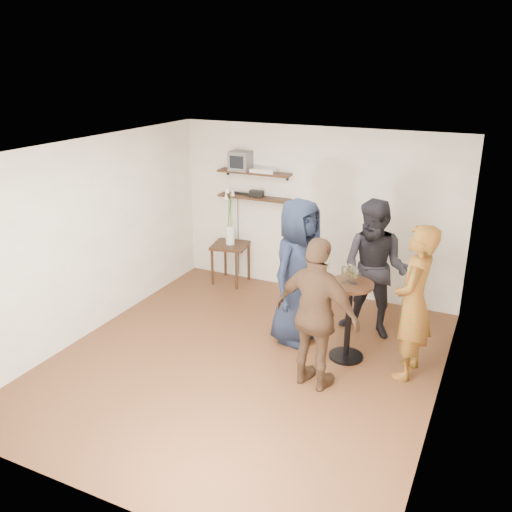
{
  "coord_description": "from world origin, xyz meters",
  "views": [
    {
      "loc": [
        2.64,
        -5.2,
        3.51
      ],
      "look_at": [
        -0.03,
        0.4,
        1.26
      ],
      "focal_mm": 38.0,
      "sensor_mm": 36.0,
      "label": 1
    }
  ],
  "objects_px": {
    "crt_monitor": "(241,161)",
    "person_plaid": "(413,303)",
    "dvd_deck": "(264,170)",
    "person_dark": "(374,270)",
    "drinks_table": "(349,310)",
    "person_navy": "(298,272)",
    "person_brown": "(317,315)",
    "radio": "(256,194)",
    "side_table": "(230,250)"
  },
  "relations": [
    {
      "from": "crt_monitor",
      "to": "person_plaid",
      "type": "relative_size",
      "value": 0.17
    },
    {
      "from": "dvd_deck",
      "to": "person_dark",
      "type": "xyz_separation_m",
      "value": [
        2.03,
        -0.97,
        -0.97
      ]
    },
    {
      "from": "crt_monitor",
      "to": "drinks_table",
      "type": "distance_m",
      "value": 3.2
    },
    {
      "from": "crt_monitor",
      "to": "person_navy",
      "type": "bearing_deg",
      "value": -44.01
    },
    {
      "from": "person_plaid",
      "to": "person_brown",
      "type": "relative_size",
      "value": 1.04
    },
    {
      "from": "dvd_deck",
      "to": "crt_monitor",
      "type": "bearing_deg",
      "value": 180.0
    },
    {
      "from": "person_navy",
      "to": "person_brown",
      "type": "height_order",
      "value": "person_navy"
    },
    {
      "from": "dvd_deck",
      "to": "person_brown",
      "type": "bearing_deg",
      "value": -54.34
    },
    {
      "from": "dvd_deck",
      "to": "person_plaid",
      "type": "distance_m",
      "value": 3.36
    },
    {
      "from": "person_plaid",
      "to": "person_brown",
      "type": "xyz_separation_m",
      "value": [
        -0.91,
        -0.69,
        -0.04
      ]
    },
    {
      "from": "drinks_table",
      "to": "person_dark",
      "type": "bearing_deg",
      "value": 81.79
    },
    {
      "from": "drinks_table",
      "to": "person_dark",
      "type": "height_order",
      "value": "person_dark"
    },
    {
      "from": "crt_monitor",
      "to": "drinks_table",
      "type": "relative_size",
      "value": 0.32
    },
    {
      "from": "dvd_deck",
      "to": "radio",
      "type": "bearing_deg",
      "value": 180.0
    },
    {
      "from": "crt_monitor",
      "to": "dvd_deck",
      "type": "height_order",
      "value": "crt_monitor"
    },
    {
      "from": "side_table",
      "to": "person_brown",
      "type": "bearing_deg",
      "value": -44.95
    },
    {
      "from": "person_dark",
      "to": "person_brown",
      "type": "height_order",
      "value": "person_dark"
    },
    {
      "from": "drinks_table",
      "to": "crt_monitor",
      "type": "bearing_deg",
      "value": 143.56
    },
    {
      "from": "person_plaid",
      "to": "dvd_deck",
      "type": "bearing_deg",
      "value": -119.56
    },
    {
      "from": "dvd_deck",
      "to": "person_dark",
      "type": "distance_m",
      "value": 2.45
    },
    {
      "from": "drinks_table",
      "to": "person_plaid",
      "type": "height_order",
      "value": "person_plaid"
    },
    {
      "from": "dvd_deck",
      "to": "side_table",
      "type": "height_order",
      "value": "dvd_deck"
    },
    {
      "from": "crt_monitor",
      "to": "drinks_table",
      "type": "height_order",
      "value": "crt_monitor"
    },
    {
      "from": "person_brown",
      "to": "radio",
      "type": "bearing_deg",
      "value": -40.41
    },
    {
      "from": "drinks_table",
      "to": "person_dark",
      "type": "relative_size",
      "value": 0.54
    },
    {
      "from": "dvd_deck",
      "to": "person_plaid",
      "type": "height_order",
      "value": "dvd_deck"
    },
    {
      "from": "radio",
      "to": "person_plaid",
      "type": "bearing_deg",
      "value": -32.26
    },
    {
      "from": "person_plaid",
      "to": "person_brown",
      "type": "distance_m",
      "value": 1.14
    },
    {
      "from": "drinks_table",
      "to": "radio",
      "type": "bearing_deg",
      "value": 140.11
    },
    {
      "from": "crt_monitor",
      "to": "person_brown",
      "type": "bearing_deg",
      "value": -48.59
    },
    {
      "from": "side_table",
      "to": "person_navy",
      "type": "relative_size",
      "value": 0.35
    },
    {
      "from": "radio",
      "to": "person_navy",
      "type": "height_order",
      "value": "person_navy"
    },
    {
      "from": "person_navy",
      "to": "crt_monitor",
      "type": "bearing_deg",
      "value": 59.87
    },
    {
      "from": "crt_monitor",
      "to": "person_brown",
      "type": "height_order",
      "value": "crt_monitor"
    },
    {
      "from": "radio",
      "to": "dvd_deck",
      "type": "bearing_deg",
      "value": 0.0
    },
    {
      "from": "person_plaid",
      "to": "person_navy",
      "type": "bearing_deg",
      "value": -94.98
    },
    {
      "from": "crt_monitor",
      "to": "person_brown",
      "type": "distance_m",
      "value": 3.48
    },
    {
      "from": "person_dark",
      "to": "person_brown",
      "type": "distance_m",
      "value": 1.52
    },
    {
      "from": "side_table",
      "to": "person_plaid",
      "type": "relative_size",
      "value": 0.36
    },
    {
      "from": "radio",
      "to": "drinks_table",
      "type": "bearing_deg",
      "value": -39.89
    },
    {
      "from": "person_navy",
      "to": "side_table",
      "type": "bearing_deg",
      "value": 65.36
    },
    {
      "from": "person_plaid",
      "to": "person_dark",
      "type": "distance_m",
      "value": 1.03
    },
    {
      "from": "drinks_table",
      "to": "person_brown",
      "type": "relative_size",
      "value": 0.57
    },
    {
      "from": "person_navy",
      "to": "person_brown",
      "type": "relative_size",
      "value": 1.09
    },
    {
      "from": "radio",
      "to": "person_dark",
      "type": "bearing_deg",
      "value": -24.07
    },
    {
      "from": "crt_monitor",
      "to": "person_dark",
      "type": "xyz_separation_m",
      "value": [
        2.44,
        -0.97,
        -1.09
      ]
    },
    {
      "from": "drinks_table",
      "to": "person_navy",
      "type": "bearing_deg",
      "value": 166.12
    },
    {
      "from": "dvd_deck",
      "to": "person_navy",
      "type": "bearing_deg",
      "value": -52.33
    },
    {
      "from": "radio",
      "to": "person_dark",
      "type": "distance_m",
      "value": 2.45
    },
    {
      "from": "person_navy",
      "to": "dvd_deck",
      "type": "bearing_deg",
      "value": 51.55
    }
  ]
}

